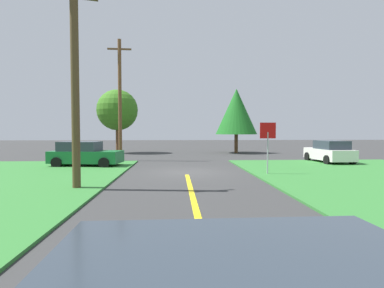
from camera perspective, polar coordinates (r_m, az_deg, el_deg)
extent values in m
plane|color=#363636|center=(17.15, -1.06, -5.27)|extent=(120.00, 120.00, 0.00)
cube|color=yellow|center=(9.30, 0.67, -11.87)|extent=(0.20, 14.00, 0.01)
cylinder|color=#9EA0A8|center=(16.40, 13.90, -1.76)|extent=(0.07, 0.07, 2.25)
cube|color=red|center=(16.36, 13.94, 2.46)|extent=(0.82, 0.06, 0.82)
cube|color=#196B33|center=(20.88, -19.08, -2.26)|extent=(4.65, 2.41, 0.76)
cube|color=#2D3842|center=(21.01, -20.14, -0.39)|extent=(2.64, 1.93, 0.60)
cylinder|color=black|center=(21.19, -14.33, -2.95)|extent=(0.70, 0.31, 0.68)
cylinder|color=black|center=(19.51, -16.06, -3.43)|extent=(0.70, 0.31, 0.68)
cylinder|color=black|center=(22.36, -21.69, -2.77)|extent=(0.70, 0.31, 0.68)
cylinder|color=black|center=(20.77, -23.89, -3.19)|extent=(0.70, 0.31, 0.68)
cube|color=white|center=(24.11, 24.10, -1.73)|extent=(2.00, 4.18, 0.76)
cube|color=#2D3842|center=(23.79, 24.52, -0.15)|extent=(1.70, 2.32, 0.60)
cylinder|color=black|center=(24.94, 20.72, -2.23)|extent=(0.25, 0.69, 0.68)
cylinder|color=black|center=(25.78, 24.29, -2.14)|extent=(0.25, 0.69, 0.68)
cylinder|color=black|center=(22.48, 23.85, -2.78)|extent=(0.25, 0.69, 0.68)
cylinder|color=black|center=(23.40, 27.68, -2.65)|extent=(0.25, 0.69, 0.68)
cylinder|color=brown|center=(12.92, -20.93, 10.08)|extent=(0.31, 0.31, 8.11)
cylinder|color=brown|center=(24.38, -13.27, 7.89)|extent=(0.27, 0.27, 9.29)
cube|color=brown|center=(25.05, -13.36, 16.81)|extent=(1.80, 0.23, 0.12)
cylinder|color=brown|center=(32.76, -13.66, 0.79)|extent=(0.39, 0.39, 2.79)
sphere|color=#37741D|center=(32.82, -13.72, 6.17)|extent=(4.22, 4.22, 4.22)
cylinder|color=brown|center=(32.34, 8.22, 0.08)|extent=(0.37, 0.37, 1.96)
cone|color=#1B681F|center=(32.38, 8.25, 6.01)|extent=(4.30, 4.30, 4.73)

